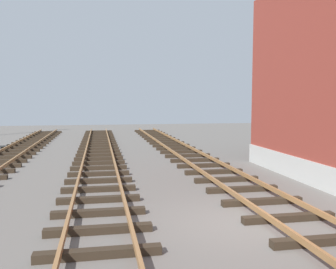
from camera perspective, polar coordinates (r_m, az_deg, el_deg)
ground_plane at (r=9.71m, az=12.16°, el=-13.39°), size 80.00×80.00×0.00m
track_near_building at (r=10.14m, az=18.19°, el=-11.95°), size 2.50×57.92×0.32m
track_centre at (r=8.97m, az=-10.69°, el=-14.10°), size 2.50×57.92×0.32m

